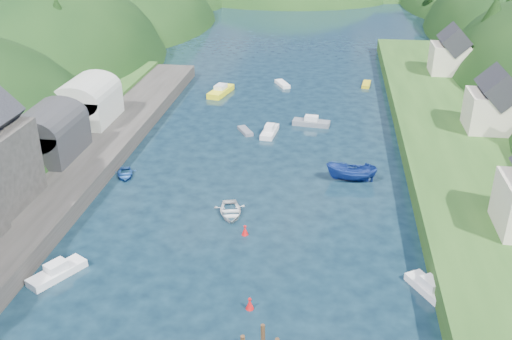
# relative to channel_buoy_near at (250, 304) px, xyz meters

# --- Properties ---
(ground) EXTENTS (600.00, 600.00, 0.00)m
(ground) POSITION_rel_channel_buoy_near_xyz_m (-1.91, 39.80, -0.48)
(ground) COLOR black
(ground) RESTS_ON ground
(hillside_left) EXTENTS (44.00, 245.56, 52.00)m
(hillside_left) POSITION_rel_channel_buoy_near_xyz_m (-46.91, 64.80, -8.51)
(hillside_left) COLOR black
(hillside_left) RESTS_ON ground
(far_hills) EXTENTS (103.00, 68.00, 44.00)m
(far_hills) POSITION_rel_channel_buoy_near_xyz_m (-0.69, 163.81, -11.28)
(far_hills) COLOR black
(far_hills) RESTS_ON ground
(hill_trees) EXTENTS (91.75, 146.67, 12.77)m
(hill_trees) POSITION_rel_channel_buoy_near_xyz_m (-0.20, 55.97, 10.61)
(hill_trees) COLOR black
(hill_trees) RESTS_ON ground
(quay_left) EXTENTS (12.00, 110.00, 2.00)m
(quay_left) POSITION_rel_channel_buoy_near_xyz_m (-25.91, 9.80, 0.52)
(quay_left) COLOR #2D2B28
(quay_left) RESTS_ON ground
(boat_sheds) EXTENTS (7.00, 21.00, 7.50)m
(boat_sheds) POSITION_rel_channel_buoy_near_xyz_m (-27.91, 28.80, 4.79)
(boat_sheds) COLOR #2D2D30
(boat_sheds) RESTS_ON quay_left
(terrace_right) EXTENTS (16.00, 120.00, 2.40)m
(terrace_right) POSITION_rel_channel_buoy_near_xyz_m (23.09, 29.80, 0.72)
(terrace_right) COLOR #234719
(terrace_right) RESTS_ON ground
(right_bank_cottages) EXTENTS (9.00, 59.24, 8.41)m
(right_bank_cottages) POSITION_rel_channel_buoy_near_xyz_m (26.09, 38.14, 5.36)
(right_bank_cottages) COLOR beige
(right_bank_cottages) RESTS_ON terrace_right
(channel_buoy_near) EXTENTS (0.70, 0.70, 1.10)m
(channel_buoy_near) POSITION_rel_channel_buoy_near_xyz_m (0.00, 0.00, 0.00)
(channel_buoy_near) COLOR #AE0D10
(channel_buoy_near) RESTS_ON ground
(channel_buoy_far) EXTENTS (0.70, 0.70, 1.10)m
(channel_buoy_far) POSITION_rel_channel_buoy_near_xyz_m (-2.11, 11.13, 0.00)
(channel_buoy_far) COLOR #AE0D10
(channel_buoy_far) RESTS_ON ground
(moored_boats) EXTENTS (37.35, 88.36, 2.32)m
(moored_boats) POSITION_rel_channel_buoy_near_xyz_m (-2.48, 15.65, 0.14)
(moored_boats) COLOR navy
(moored_boats) RESTS_ON ground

